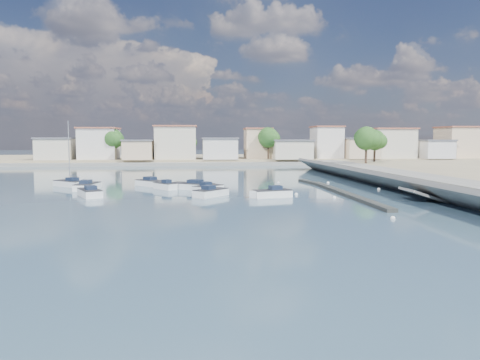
# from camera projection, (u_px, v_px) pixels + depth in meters

# --- Properties ---
(ground) EXTENTS (400.00, 400.00, 0.00)m
(ground) POSITION_uv_depth(u_px,v_px,m) (253.00, 175.00, 82.36)
(ground) COLOR #294452
(ground) RESTS_ON ground
(seawall_walkway) EXTENTS (5.00, 90.00, 1.80)m
(seawall_walkway) POSITION_uv_depth(u_px,v_px,m) (429.00, 184.00, 57.21)
(seawall_walkway) COLOR slate
(seawall_walkway) RESTS_ON ground
(breakwater) EXTENTS (2.00, 31.02, 0.35)m
(breakwater) POSITION_uv_depth(u_px,v_px,m) (337.00, 191.00, 55.89)
(breakwater) COLOR black
(breakwater) RESTS_ON ground
(far_shore_land) EXTENTS (160.00, 40.00, 1.40)m
(far_shore_land) POSITION_uv_depth(u_px,v_px,m) (231.00, 159.00, 133.88)
(far_shore_land) COLOR gray
(far_shore_land) RESTS_ON ground
(far_shore_quay) EXTENTS (160.00, 2.50, 0.80)m
(far_shore_quay) POSITION_uv_depth(u_px,v_px,m) (237.00, 164.00, 113.07)
(far_shore_quay) COLOR slate
(far_shore_quay) RESTS_ON ground
(far_town) EXTENTS (113.01, 12.80, 8.35)m
(far_town) POSITION_uv_depth(u_px,v_px,m) (277.00, 145.00, 119.54)
(far_town) COLOR beige
(far_town) RESTS_ON far_shore_land
(shore_trees) EXTENTS (74.56, 38.32, 7.92)m
(shore_trees) POSITION_uv_depth(u_px,v_px,m) (274.00, 140.00, 110.48)
(shore_trees) COLOR #38281E
(shore_trees) RESTS_ON ground
(motorboat_a) EXTENTS (3.62, 5.10, 1.48)m
(motorboat_a) POSITION_uv_depth(u_px,v_px,m) (89.00, 193.00, 51.94)
(motorboat_a) COLOR white
(motorboat_a) RESTS_ON ground
(motorboat_b) EXTENTS (3.91, 3.91, 1.48)m
(motorboat_b) POSITION_uv_depth(u_px,v_px,m) (209.00, 189.00, 56.25)
(motorboat_b) COLOR white
(motorboat_b) RESTS_ON ground
(motorboat_c) EXTENTS (5.97, 4.89, 1.48)m
(motorboat_c) POSITION_uv_depth(u_px,v_px,m) (189.00, 186.00, 59.26)
(motorboat_c) COLOR white
(motorboat_c) RESTS_ON ground
(motorboat_d) EXTENTS (4.84, 2.79, 1.48)m
(motorboat_d) POSITION_uv_depth(u_px,v_px,m) (270.00, 194.00, 51.07)
(motorboat_d) COLOR white
(motorboat_d) RESTS_ON ground
(motorboat_e) EXTENTS (2.64, 5.50, 1.48)m
(motorboat_e) POSITION_uv_depth(u_px,v_px,m) (88.00, 187.00, 59.06)
(motorboat_e) COLOR white
(motorboat_e) RESTS_ON ground
(motorboat_f) EXTENTS (3.22, 3.55, 1.48)m
(motorboat_f) POSITION_uv_depth(u_px,v_px,m) (164.00, 186.00, 59.36)
(motorboat_f) COLOR white
(motorboat_f) RESTS_ON ground
(motorboat_g) EXTENTS (5.04, 5.04, 1.48)m
(motorboat_g) POSITION_uv_depth(u_px,v_px,m) (154.00, 184.00, 62.94)
(motorboat_g) COLOR white
(motorboat_g) RESTS_ON ground
(motorboat_h) EXTENTS (4.19, 4.44, 1.48)m
(motorboat_h) POSITION_uv_depth(u_px,v_px,m) (212.00, 193.00, 52.07)
(motorboat_h) COLOR white
(motorboat_h) RESTS_ON ground
(sailboat) EXTENTS (5.05, 4.68, 9.00)m
(sailboat) POSITION_uv_depth(u_px,v_px,m) (69.00, 184.00, 62.59)
(sailboat) COLOR white
(sailboat) RESTS_ON ground
(mooring_buoys) EXTENTS (11.92, 31.54, 0.40)m
(mooring_buoys) POSITION_uv_depth(u_px,v_px,m) (330.00, 192.00, 55.79)
(mooring_buoys) COLOR white
(mooring_buoys) RESTS_ON ground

